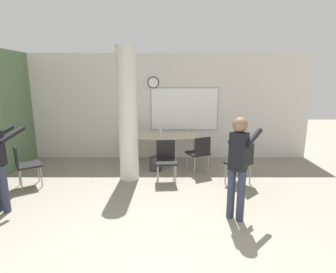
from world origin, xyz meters
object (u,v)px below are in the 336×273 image
(bottle_on_table, at_px, (161,133))
(chair_mid_room, at_px, (243,161))
(chair_by_left_wall, at_px, (25,163))
(chair_table_right, at_px, (200,151))
(chair_table_front, at_px, (167,158))
(person_playing_side, at_px, (239,161))
(folding_table, at_px, (164,137))

(bottle_on_table, height_order, chair_mid_room, bottle_on_table)
(chair_by_left_wall, bearing_deg, chair_table_right, 13.14)
(chair_table_front, height_order, chair_table_right, same)
(bottle_on_table, bearing_deg, person_playing_side, -64.46)
(folding_table, xyz_separation_m, person_playing_side, (1.18, -2.72, 0.24))
(chair_mid_room, bearing_deg, bottle_on_table, 143.07)
(folding_table, xyz_separation_m, chair_table_right, (0.85, -0.67, -0.19))
(chair_by_left_wall, distance_m, chair_mid_room, 4.37)
(chair_table_front, relative_size, person_playing_side, 0.54)
(bottle_on_table, relative_size, chair_by_left_wall, 0.27)
(bottle_on_table, relative_size, chair_table_right, 0.27)
(chair_by_left_wall, xyz_separation_m, chair_table_right, (3.58, 0.84, 0.00))
(chair_mid_room, xyz_separation_m, chair_table_right, (-0.78, 0.71, 0.00))
(chair_table_front, distance_m, person_playing_side, 1.94)
(chair_table_right, bearing_deg, chair_mid_room, -42.35)
(bottle_on_table, xyz_separation_m, chair_table_right, (0.91, -0.56, -0.33))
(chair_mid_room, bearing_deg, folding_table, 139.73)
(person_playing_side, bearing_deg, chair_mid_room, 71.75)
(chair_mid_room, bearing_deg, chair_table_front, 172.74)
(chair_table_front, height_order, chair_mid_room, same)
(bottle_on_table, distance_m, chair_table_right, 1.12)
(chair_mid_room, distance_m, chair_table_right, 1.06)
(folding_table, relative_size, chair_table_front, 2.02)
(bottle_on_table, bearing_deg, chair_table_front, -82.03)
(folding_table, distance_m, person_playing_side, 2.98)
(folding_table, bearing_deg, bottle_on_table, -122.39)
(chair_table_right, bearing_deg, bottle_on_table, 148.40)
(bottle_on_table, relative_size, chair_table_front, 0.27)
(bottle_on_table, bearing_deg, chair_table_right, -31.60)
(chair_table_right, xyz_separation_m, person_playing_side, (0.34, -2.06, 0.43))
(folding_table, distance_m, bottle_on_table, 0.19)
(folding_table, xyz_separation_m, chair_table_front, (0.08, -1.18, -0.19))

